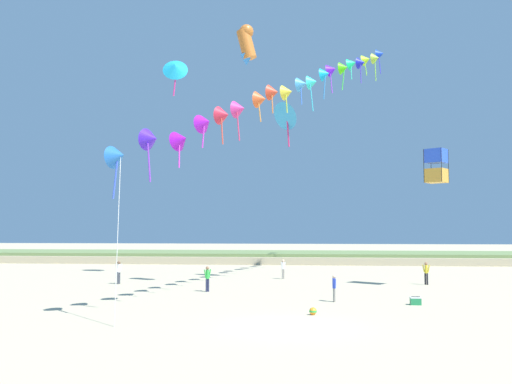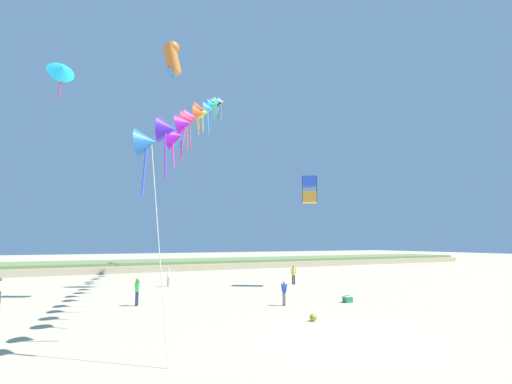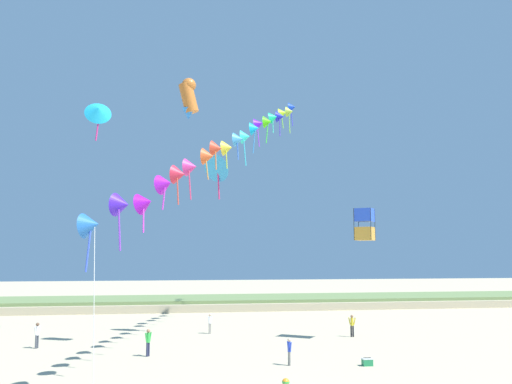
{
  "view_description": "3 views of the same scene",
  "coord_description": "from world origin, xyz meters",
  "px_view_note": "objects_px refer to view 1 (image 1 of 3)",
  "views": [
    {
      "loc": [
        0.75,
        -23.24,
        4.18
      ],
      "look_at": [
        -2.26,
        8.4,
        6.3
      ],
      "focal_mm": 38.0,
      "sensor_mm": 36.0,
      "label": 1
    },
    {
      "loc": [
        -11.08,
        -13.44,
        3.94
      ],
      "look_at": [
        2.59,
        12.42,
        7.56
      ],
      "focal_mm": 28.0,
      "sensor_mm": 36.0,
      "label": 2
    },
    {
      "loc": [
        -4.73,
        -22.98,
        6.17
      ],
      "look_at": [
        0.54,
        9.44,
        10.08
      ],
      "focal_mm": 38.0,
      "sensor_mm": 36.0,
      "label": 3
    }
  ],
  "objects_px": {
    "large_kite_low_lead": "(175,67)",
    "large_kite_mid_trail": "(288,115)",
    "beach_ball": "(313,311)",
    "large_kite_high_solo": "(246,43)",
    "person_far_right": "(207,277)",
    "beach_cooler": "(416,301)",
    "person_mid_center": "(119,271)",
    "person_near_left": "(426,272)",
    "large_kite_outer_drift": "(436,166)",
    "person_far_left": "(334,286)",
    "person_near_right": "(283,268)"
  },
  "relations": [
    {
      "from": "person_mid_center",
      "to": "large_kite_mid_trail",
      "type": "xyz_separation_m",
      "value": [
        12.57,
        3.87,
        12.39
      ]
    },
    {
      "from": "beach_cooler",
      "to": "person_far_right",
      "type": "bearing_deg",
      "value": 158.33
    },
    {
      "from": "large_kite_mid_trail",
      "to": "large_kite_outer_drift",
      "type": "relative_size",
      "value": 1.62
    },
    {
      "from": "person_far_right",
      "to": "large_kite_outer_drift",
      "type": "relative_size",
      "value": 0.7
    },
    {
      "from": "large_kite_low_lead",
      "to": "large_kite_mid_trail",
      "type": "distance_m",
      "value": 11.03
    },
    {
      "from": "beach_cooler",
      "to": "beach_ball",
      "type": "distance_m",
      "value": 6.85
    },
    {
      "from": "person_near_right",
      "to": "person_near_left",
      "type": "bearing_deg",
      "value": -18.09
    },
    {
      "from": "beach_ball",
      "to": "large_kite_high_solo",
      "type": "bearing_deg",
      "value": 112.38
    },
    {
      "from": "large_kite_low_lead",
      "to": "large_kite_outer_drift",
      "type": "relative_size",
      "value": 1.53
    },
    {
      "from": "person_near_right",
      "to": "person_far_right",
      "type": "height_order",
      "value": "person_far_right"
    },
    {
      "from": "large_kite_low_lead",
      "to": "large_kite_outer_drift",
      "type": "height_order",
      "value": "large_kite_low_lead"
    },
    {
      "from": "person_near_left",
      "to": "large_kite_outer_drift",
      "type": "height_order",
      "value": "large_kite_outer_drift"
    },
    {
      "from": "person_mid_center",
      "to": "large_kite_outer_drift",
      "type": "relative_size",
      "value": 0.72
    },
    {
      "from": "person_near_right",
      "to": "large_kite_mid_trail",
      "type": "relative_size",
      "value": 0.41
    },
    {
      "from": "person_near_left",
      "to": "large_kite_high_solo",
      "type": "height_order",
      "value": "large_kite_high_solo"
    },
    {
      "from": "person_mid_center",
      "to": "person_far_left",
      "type": "height_order",
      "value": "person_mid_center"
    },
    {
      "from": "person_far_left",
      "to": "beach_ball",
      "type": "distance_m",
      "value": 4.96
    },
    {
      "from": "person_far_right",
      "to": "large_kite_high_solo",
      "type": "distance_m",
      "value": 16.6
    },
    {
      "from": "person_near_right",
      "to": "large_kite_outer_drift",
      "type": "relative_size",
      "value": 0.66
    },
    {
      "from": "large_kite_low_lead",
      "to": "large_kite_high_solo",
      "type": "bearing_deg",
      "value": -47.74
    },
    {
      "from": "large_kite_outer_drift",
      "to": "beach_cooler",
      "type": "xyz_separation_m",
      "value": [
        -3.25,
        -8.56,
        -8.34
      ]
    },
    {
      "from": "person_far_left",
      "to": "large_kite_low_lead",
      "type": "relative_size",
      "value": 0.41
    },
    {
      "from": "large_kite_low_lead",
      "to": "large_kite_outer_drift",
      "type": "bearing_deg",
      "value": -16.8
    },
    {
      "from": "person_mid_center",
      "to": "person_far_right",
      "type": "relative_size",
      "value": 1.03
    },
    {
      "from": "person_near_left",
      "to": "beach_ball",
      "type": "distance_m",
      "value": 17.01
    },
    {
      "from": "large_kite_high_solo",
      "to": "person_mid_center",
      "type": "bearing_deg",
      "value": 167.15
    },
    {
      "from": "beach_ball",
      "to": "large_kite_outer_drift",
      "type": "bearing_deg",
      "value": 54.74
    },
    {
      "from": "person_far_right",
      "to": "large_kite_mid_trail",
      "type": "relative_size",
      "value": 0.43
    },
    {
      "from": "person_far_left",
      "to": "large_kite_high_solo",
      "type": "height_order",
      "value": "large_kite_high_solo"
    },
    {
      "from": "person_near_left",
      "to": "person_mid_center",
      "type": "relative_size",
      "value": 0.98
    },
    {
      "from": "person_mid_center",
      "to": "large_kite_low_lead",
      "type": "bearing_deg",
      "value": 63.84
    },
    {
      "from": "person_near_right",
      "to": "person_far_right",
      "type": "relative_size",
      "value": 0.95
    },
    {
      "from": "person_near_right",
      "to": "person_far_left",
      "type": "bearing_deg",
      "value": -75.45
    },
    {
      "from": "large_kite_outer_drift",
      "to": "large_kite_mid_trail",
      "type": "bearing_deg",
      "value": 157.19
    },
    {
      "from": "person_mid_center",
      "to": "person_far_right",
      "type": "height_order",
      "value": "person_mid_center"
    },
    {
      "from": "person_near_right",
      "to": "person_far_right",
      "type": "distance_m",
      "value": 10.4
    },
    {
      "from": "person_near_left",
      "to": "person_near_right",
      "type": "height_order",
      "value": "person_near_left"
    },
    {
      "from": "person_far_right",
      "to": "large_kite_low_lead",
      "type": "bearing_deg",
      "value": 115.98
    },
    {
      "from": "beach_cooler",
      "to": "person_near_left",
      "type": "bearing_deg",
      "value": 75.07
    },
    {
      "from": "person_mid_center",
      "to": "person_far_left",
      "type": "bearing_deg",
      "value": -28.2
    },
    {
      "from": "person_far_left",
      "to": "large_kite_mid_trail",
      "type": "bearing_deg",
      "value": 103.83
    },
    {
      "from": "person_far_right",
      "to": "beach_cooler",
      "type": "xyz_separation_m",
      "value": [
        12.41,
        -4.93,
        -0.75
      ]
    },
    {
      "from": "beach_cooler",
      "to": "beach_ball",
      "type": "bearing_deg",
      "value": -144.82
    },
    {
      "from": "large_kite_low_lead",
      "to": "beach_ball",
      "type": "distance_m",
      "value": 28.35
    },
    {
      "from": "beach_cooler",
      "to": "person_mid_center",
      "type": "bearing_deg",
      "value": 155.34
    },
    {
      "from": "person_near_right",
      "to": "beach_ball",
      "type": "bearing_deg",
      "value": -82.99
    },
    {
      "from": "large_kite_high_solo",
      "to": "beach_ball",
      "type": "relative_size",
      "value": 8.18
    },
    {
      "from": "person_near_left",
      "to": "beach_ball",
      "type": "height_order",
      "value": "person_near_left"
    },
    {
      "from": "person_near_left",
      "to": "beach_cooler",
      "type": "relative_size",
      "value": 2.9
    },
    {
      "from": "large_kite_high_solo",
      "to": "large_kite_outer_drift",
      "type": "distance_m",
      "value": 16.01
    }
  ]
}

